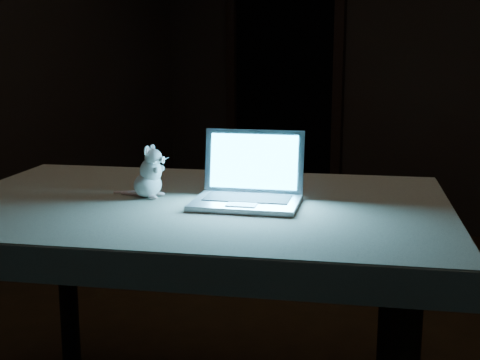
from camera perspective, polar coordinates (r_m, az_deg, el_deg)
The scene contains 7 objects.
floor at distance 2.91m, azimuth 0.01°, elevation -15.71°, with size 5.00×5.00×0.00m, color black.
back_wall at distance 4.90m, azimuth 15.65°, elevation 10.75°, with size 4.50×0.04×2.60m, color black.
doorway at distance 5.31m, azimuth 3.92°, elevation 8.64°, with size 1.06×0.36×2.13m, color black, non-canonical shape.
table at distance 2.27m, azimuth -3.76°, elevation -12.30°, with size 1.55×1.00×0.83m, color black, non-canonical shape.
tablecloth at distance 2.19m, azimuth -5.30°, elevation -2.87°, with size 1.65×1.10×0.10m, color #BCB39C, non-canonical shape.
laptop at distance 2.04m, azimuth 0.52°, elevation 0.86°, with size 0.34×0.30×0.23m, color #A9A8AD, non-canonical shape.
plush_mouse at distance 2.19m, azimuth -8.24°, elevation 0.75°, with size 0.13×0.13×0.18m, color white, non-canonical shape.
Camera 1 is at (1.34, -2.21, 1.33)m, focal length 48.00 mm.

